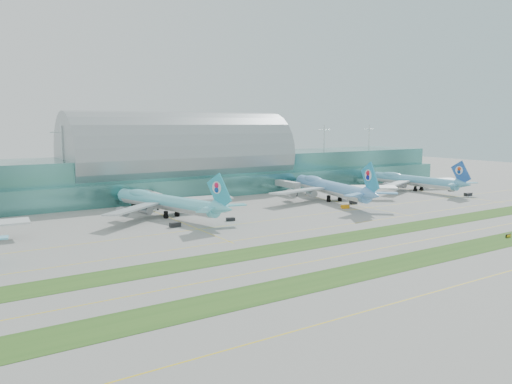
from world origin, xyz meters
TOP-DOWN VIEW (x-y plane):
  - ground at (0.00, 0.00)m, footprint 700.00×700.00m
  - terminal at (0.01, 128.79)m, footprint 340.00×69.10m
  - grass_strip_near at (0.00, -28.00)m, footprint 420.00×12.00m
  - grass_strip_far at (0.00, 2.00)m, footprint 420.00×12.00m
  - taxiline_a at (0.00, -48.00)m, footprint 420.00×0.35m
  - taxiline_b at (0.00, -14.00)m, footprint 420.00×0.35m
  - taxiline_c at (0.00, 18.00)m, footprint 420.00×0.35m
  - taxiline_d at (0.00, 40.00)m, footprint 420.00×0.35m
  - airliner_b at (-33.90, 70.16)m, footprint 60.28×69.76m
  - airliner_c at (49.76, 66.10)m, footprint 66.50×76.51m
  - airliner_d at (113.45, 69.13)m, footprint 58.85×66.72m
  - gse_c at (-39.22, 47.95)m, footprint 4.18×2.07m
  - gse_d at (-16.62, 47.20)m, footprint 3.51×2.36m
  - gse_e at (39.79, 44.42)m, footprint 3.70×2.78m
  - gse_f at (51.28, 51.32)m, footprint 3.59×2.47m
  - gse_g at (119.82, 38.81)m, footprint 4.35×2.31m
  - gse_h at (127.71, 54.51)m, footprint 3.71×2.17m
  - taxiway_sign_east at (45.88, -26.57)m, footprint 2.84×0.48m

SIDE VIEW (x-z plane):
  - ground at x=0.00m, z-range 0.00..0.00m
  - taxiline_a at x=0.00m, z-range 0.00..0.01m
  - taxiline_b at x=0.00m, z-range 0.00..0.01m
  - taxiline_c at x=0.00m, z-range 0.00..0.01m
  - taxiline_d at x=0.00m, z-range 0.00..0.01m
  - grass_strip_near at x=0.00m, z-range 0.00..0.08m
  - grass_strip_far at x=0.00m, z-range 0.00..0.08m
  - taxiway_sign_east at x=45.88m, z-range -0.01..1.19m
  - gse_d at x=-16.62m, z-range 0.00..1.23m
  - gse_h at x=127.71m, z-range 0.00..1.41m
  - gse_e at x=39.79m, z-range 0.00..1.53m
  - gse_g at x=119.82m, z-range 0.00..1.55m
  - gse_f at x=51.28m, z-range 0.00..1.64m
  - gse_c at x=-39.22m, z-range 0.00..1.66m
  - airliner_d at x=113.45m, z-range -3.52..14.86m
  - airliner_b at x=-33.90m, z-range -3.75..15.82m
  - airliner_c at x=49.76m, z-range -4.06..17.16m
  - terminal at x=0.01m, z-range -3.77..32.23m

